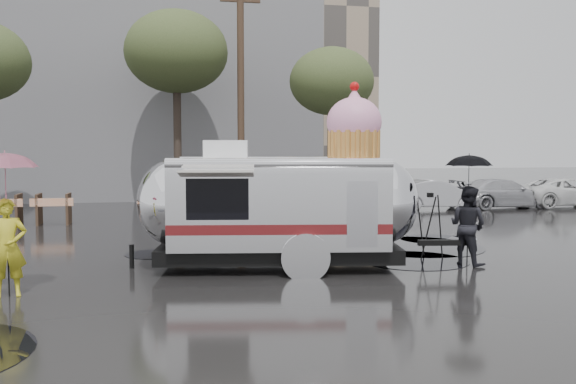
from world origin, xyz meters
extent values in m
plane|color=black|center=(0.00, 0.00, 0.00)|extent=(120.00, 120.00, 0.00)
cylinder|color=black|center=(-0.84, 3.71, 0.01)|extent=(1.32, 1.32, 0.01)
cylinder|color=black|center=(6.51, 4.56, 0.01)|extent=(1.85, 1.85, 0.01)
cylinder|color=black|center=(4.73, 1.76, 0.01)|extent=(2.33, 2.33, 0.01)
cylinder|color=black|center=(5.52, 3.53, 0.01)|extent=(3.35, 3.35, 0.01)
cube|color=slate|center=(-4.00, 24.00, 6.50)|extent=(22.00, 12.00, 13.00)
cylinder|color=#473323|center=(2.50, 14.00, 4.50)|extent=(0.28, 0.28, 9.00)
cube|color=#473323|center=(2.50, 14.00, 8.30)|extent=(1.60, 0.12, 0.12)
cylinder|color=#382D26|center=(0.00, 15.00, 3.38)|extent=(0.32, 0.32, 6.75)
ellipsoid|color=#34431E|center=(0.00, 15.00, 6.38)|extent=(4.20, 4.20, 3.30)
cylinder|color=#382D26|center=(6.00, 13.00, 2.70)|extent=(0.32, 0.32, 5.40)
ellipsoid|color=#34431E|center=(6.00, 13.00, 5.10)|extent=(3.36, 3.36, 2.64)
cube|color=#473323|center=(-5.10, 10.00, 0.50)|extent=(0.08, 0.80, 1.00)
cube|color=#E5590C|center=(-5.55, 9.62, 0.75)|extent=(1.30, 0.04, 0.25)
cube|color=#473323|center=(-4.50, 10.00, 0.50)|extent=(0.08, 0.80, 1.00)
cube|color=#473323|center=(-3.60, 10.00, 0.50)|extent=(0.08, 0.80, 1.00)
cube|color=#E5590C|center=(-4.05, 9.62, 0.75)|extent=(1.30, 0.04, 0.25)
imported|color=silver|center=(7.00, 12.00, 0.70)|extent=(4.00, 1.80, 1.40)
imported|color=#B2B2B7|center=(10.00, 12.00, 0.70)|extent=(4.00, 1.80, 1.40)
imported|color=#B2B2B7|center=(13.00, 12.00, 0.72)|extent=(4.20, 1.80, 1.44)
imported|color=silver|center=(16.00, 12.00, 0.75)|extent=(4.40, 1.90, 1.50)
cube|color=silver|center=(1.70, 1.65, 1.35)|extent=(4.55, 2.88, 1.74)
ellipsoid|color=silver|center=(3.80, 1.31, 1.35)|extent=(1.79, 2.43, 1.74)
ellipsoid|color=silver|center=(-0.40, 2.00, 1.35)|extent=(1.79, 2.43, 1.74)
cube|color=black|center=(1.70, 1.65, 0.34)|extent=(5.08, 2.69, 0.29)
cylinder|color=black|center=(2.02, 0.59, 0.34)|extent=(0.70, 0.32, 0.68)
cylinder|color=black|center=(2.34, 2.56, 0.34)|extent=(0.70, 0.32, 0.68)
cylinder|color=silver|center=(1.99, 0.46, 0.39)|extent=(0.93, 0.24, 0.93)
cube|color=black|center=(5.13, 1.09, 0.48)|extent=(1.16, 0.30, 0.12)
sphere|color=silver|center=(5.70, 1.00, 0.53)|extent=(0.18, 0.18, 0.15)
cylinder|color=black|center=(-1.26, 2.14, 0.24)|extent=(0.11, 0.11, 0.48)
cube|color=#5C1316|center=(1.52, 0.56, 0.92)|extent=(4.20, 0.72, 0.19)
cube|color=#5C1316|center=(1.88, 2.74, 0.92)|extent=(4.20, 0.72, 0.19)
cube|color=black|center=(0.37, 0.73, 1.50)|extent=(1.15, 0.22, 0.77)
cube|color=#B7B3AA|center=(0.34, 0.51, 1.98)|extent=(1.41, 0.69, 0.14)
cube|color=silver|center=(3.04, 0.30, 1.21)|extent=(0.58, 0.12, 1.26)
cube|color=white|center=(0.65, 1.82, 2.41)|extent=(0.96, 0.76, 0.37)
cylinder|color=#E89D4B|center=(3.22, 1.40, 2.51)|extent=(1.15, 1.15, 0.58)
ellipsoid|color=#FAA1CB|center=(3.22, 1.40, 2.97)|extent=(1.29, 1.29, 1.00)
cone|color=#FAA1CB|center=(3.22, 1.40, 3.48)|extent=(0.55, 0.55, 0.39)
sphere|color=red|center=(3.22, 1.40, 3.69)|extent=(0.22, 0.22, 0.19)
imported|color=gold|center=(-3.12, 0.09, 0.81)|extent=(0.65, 0.51, 1.62)
imported|color=#CD7791|center=(-3.12, 0.09, 1.98)|extent=(1.26, 1.26, 0.86)
cylinder|color=black|center=(-3.12, 0.09, 0.83)|extent=(0.02, 0.02, 1.65)
imported|color=black|center=(5.61, 1.07, 0.83)|extent=(0.79, 0.91, 1.66)
imported|color=black|center=(5.61, 1.07, 1.94)|extent=(1.16, 1.16, 0.79)
cylinder|color=black|center=(5.61, 1.07, 0.83)|extent=(0.02, 0.02, 1.65)
cylinder|color=black|center=(5.42, 1.96, 0.70)|extent=(0.04, 0.33, 1.41)
cylinder|color=black|center=(5.05, 2.18, 0.70)|extent=(0.29, 0.17, 1.41)
cylinder|color=black|center=(5.04, 1.75, 0.70)|extent=(0.28, 0.18, 1.41)
cube|color=black|center=(5.17, 1.97, 1.41)|extent=(0.12, 0.10, 0.10)
camera|label=1|loc=(-0.60, -10.53, 2.43)|focal=38.00mm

